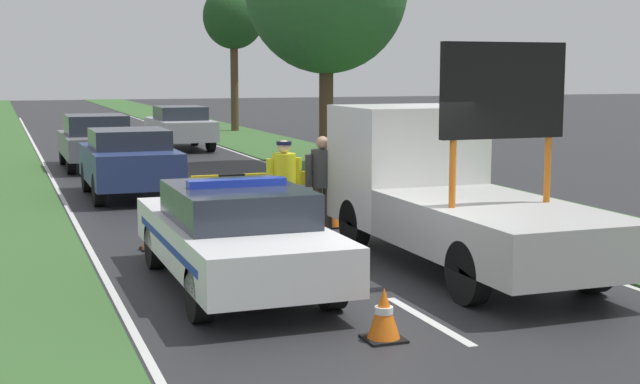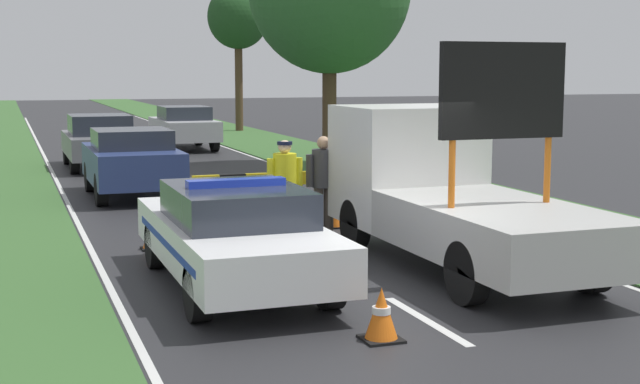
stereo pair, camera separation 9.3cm
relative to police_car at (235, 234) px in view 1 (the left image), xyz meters
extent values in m
plane|color=#28282B|center=(1.71, -1.13, -0.73)|extent=(160.00, 160.00, 0.00)
cube|color=silver|center=(1.71, -2.35, -0.73)|extent=(0.12, 2.15, 0.01)
cube|color=silver|center=(1.71, 4.17, -0.73)|extent=(0.12, 2.15, 0.01)
cube|color=silver|center=(1.71, 10.69, -0.73)|extent=(0.12, 2.15, 0.01)
cube|color=silver|center=(1.71, 17.22, -0.73)|extent=(0.12, 2.15, 0.01)
cube|color=silver|center=(1.71, 23.74, -0.73)|extent=(0.12, 2.15, 0.01)
cube|color=silver|center=(1.71, 30.26, -0.73)|extent=(0.12, 2.15, 0.01)
cube|color=silver|center=(1.71, 36.78, -0.73)|extent=(0.12, 2.15, 0.01)
cube|color=silver|center=(1.71, 43.30, -0.73)|extent=(0.12, 2.15, 0.01)
cube|color=silver|center=(-1.61, 14.82, -0.73)|extent=(0.10, 62.58, 0.01)
cube|color=silver|center=(5.03, 14.82, -0.73)|extent=(0.10, 62.58, 0.01)
cube|color=#38602D|center=(7.01, 18.87, -0.72)|extent=(3.77, 120.00, 0.03)
cube|color=white|center=(0.00, 0.02, -0.10)|extent=(1.87, 4.88, 0.59)
cube|color=#282D38|center=(0.00, -0.12, 0.43)|extent=(1.65, 2.24, 0.46)
cylinder|color=black|center=(-0.82, 1.53, -0.39)|extent=(0.24, 0.68, 0.68)
cylinder|color=black|center=(0.82, 1.53, -0.39)|extent=(0.24, 0.68, 0.68)
cylinder|color=black|center=(-0.82, -1.49, -0.39)|extent=(0.24, 0.68, 0.68)
cylinder|color=black|center=(0.82, -1.49, -0.39)|extent=(0.24, 0.68, 0.68)
cube|color=#1E38C6|center=(0.00, -0.12, 0.71)|extent=(1.31, 0.24, 0.10)
cube|color=#193399|center=(0.00, 0.02, -0.07)|extent=(1.88, 4.00, 0.10)
cube|color=black|center=(0.00, 2.50, -0.16)|extent=(1.03, 0.08, 0.35)
cube|color=white|center=(3.42, 1.88, 0.63)|extent=(2.08, 1.95, 1.92)
cube|color=#232833|center=(3.42, 2.83, 0.98)|extent=(1.76, 0.04, 0.84)
cube|color=#B2B2AD|center=(3.42, -1.09, 0.02)|extent=(2.08, 3.98, 0.70)
cylinder|color=#D16619|center=(2.68, -1.09, 0.82)|extent=(0.09, 0.09, 0.90)
cylinder|color=#D16619|center=(4.15, -1.09, 0.82)|extent=(0.09, 0.09, 0.90)
cube|color=black|center=(3.42, -1.09, 1.91)|extent=(1.84, 0.12, 1.28)
cylinder|color=black|center=(2.50, 1.88, -0.32)|extent=(0.24, 0.81, 0.81)
cylinder|color=black|center=(4.33, 1.88, -0.32)|extent=(0.24, 0.81, 0.81)
cylinder|color=black|center=(2.50, -1.88, -0.32)|extent=(0.24, 0.81, 0.81)
cylinder|color=black|center=(4.33, -1.88, -0.32)|extent=(0.24, 0.81, 0.81)
cylinder|color=black|center=(0.47, 3.69, -0.30)|extent=(0.07, 0.07, 0.86)
cylinder|color=black|center=(2.76, 3.69, -0.30)|extent=(0.07, 0.07, 0.86)
cube|color=yellow|center=(0.42, 3.69, 0.24)|extent=(0.48, 0.08, 0.23)
cube|color=black|center=(0.90, 3.69, 0.24)|extent=(0.48, 0.08, 0.23)
cube|color=yellow|center=(1.37, 3.69, 0.24)|extent=(0.48, 0.08, 0.23)
cube|color=black|center=(1.85, 3.69, 0.24)|extent=(0.48, 0.08, 0.23)
cube|color=yellow|center=(2.33, 3.69, 0.24)|extent=(0.48, 0.08, 0.23)
cube|color=black|center=(2.81, 3.69, 0.24)|extent=(0.48, 0.08, 0.23)
cylinder|color=#191E38|center=(1.50, 2.80, -0.30)|extent=(0.16, 0.16, 0.87)
cylinder|color=#191E38|center=(1.68, 2.80, -0.30)|extent=(0.16, 0.16, 0.87)
cylinder|color=yellow|center=(1.59, 2.80, 0.46)|extent=(0.40, 0.40, 0.65)
cylinder|color=yellow|center=(1.34, 2.80, 0.43)|extent=(0.13, 0.13, 0.55)
cylinder|color=yellow|center=(1.83, 2.80, 0.43)|extent=(0.13, 0.13, 0.55)
sphere|color=beige|center=(1.59, 2.80, 0.90)|extent=(0.22, 0.22, 0.22)
cylinder|color=#141933|center=(1.59, 2.80, 0.96)|extent=(0.26, 0.26, 0.06)
cylinder|color=brown|center=(2.27, 3.02, -0.29)|extent=(0.17, 0.17, 0.88)
cylinder|color=brown|center=(2.45, 3.02, -0.29)|extent=(0.17, 0.17, 0.88)
cylinder|color=#3D3D42|center=(2.36, 3.02, 0.48)|extent=(0.40, 0.40, 0.66)
cylinder|color=#3D3D42|center=(2.11, 3.02, 0.45)|extent=(0.13, 0.13, 0.56)
cylinder|color=#3D3D42|center=(2.61, 3.02, 0.45)|extent=(0.13, 0.13, 0.56)
sphere|color=tan|center=(2.36, 3.02, 0.93)|extent=(0.23, 0.23, 0.23)
cube|color=black|center=(2.86, 3.82, -0.72)|extent=(0.36, 0.36, 0.03)
cone|color=orange|center=(2.86, 3.82, -0.46)|extent=(0.31, 0.31, 0.48)
cylinder|color=white|center=(2.86, 3.82, -0.44)|extent=(0.17, 0.17, 0.07)
cube|color=black|center=(0.90, -2.88, -0.72)|extent=(0.42, 0.42, 0.03)
cone|color=orange|center=(0.90, -2.88, -0.42)|extent=(0.36, 0.36, 0.56)
cylinder|color=white|center=(0.90, -2.88, -0.39)|extent=(0.20, 0.20, 0.08)
cube|color=black|center=(-0.66, 2.92, -0.72)|extent=(0.35, 0.35, 0.03)
cone|color=orange|center=(-0.66, 2.92, -0.47)|extent=(0.30, 0.30, 0.46)
cylinder|color=white|center=(-0.66, 2.92, -0.45)|extent=(0.17, 0.17, 0.06)
cube|color=navy|center=(-0.12, 9.22, 0.02)|extent=(1.90, 4.01, 0.78)
cube|color=#282D38|center=(-0.12, 9.10, 0.62)|extent=(1.67, 1.84, 0.44)
cylinder|color=black|center=(-0.95, 10.46, -0.37)|extent=(0.24, 0.72, 0.72)
cylinder|color=black|center=(0.71, 10.46, -0.37)|extent=(0.24, 0.72, 0.72)
cylinder|color=black|center=(-0.95, 7.98, -0.37)|extent=(0.24, 0.72, 0.72)
cylinder|color=black|center=(0.71, 7.98, -0.37)|extent=(0.24, 0.72, 0.72)
cube|color=slate|center=(-0.18, 15.75, -0.03)|extent=(1.95, 4.49, 0.63)
cube|color=#282D38|center=(-0.18, 15.61, 0.57)|extent=(1.71, 2.06, 0.58)
cylinder|color=black|center=(-1.03, 17.14, -0.35)|extent=(0.24, 0.77, 0.77)
cylinder|color=black|center=(0.67, 17.14, -0.35)|extent=(0.24, 0.77, 0.77)
cylinder|color=black|center=(-1.03, 14.36, -0.35)|extent=(0.24, 0.77, 0.77)
cylinder|color=black|center=(0.67, 14.36, -0.35)|extent=(0.24, 0.77, 0.77)
cube|color=#B2B2B7|center=(3.43, 21.30, 0.01)|extent=(1.90, 4.55, 0.71)
cube|color=#282D38|center=(3.43, 21.17, 0.61)|extent=(1.67, 2.09, 0.48)
cylinder|color=black|center=(2.60, 22.71, -0.34)|extent=(0.24, 0.77, 0.77)
cylinder|color=black|center=(4.26, 22.71, -0.34)|extent=(0.24, 0.77, 0.77)
cylinder|color=black|center=(2.60, 19.89, -0.34)|extent=(0.24, 0.77, 0.77)
cylinder|color=black|center=(4.26, 19.89, -0.34)|extent=(0.24, 0.77, 0.77)
cylinder|color=#4C3823|center=(7.78, 29.99, 1.43)|extent=(0.37, 0.37, 4.32)
ellipsoid|color=#1E471E|center=(7.78, 29.99, 4.67)|extent=(2.89, 2.89, 3.03)
cylinder|color=#4C3823|center=(6.36, 13.62, 1.03)|extent=(0.42, 0.42, 3.52)
camera|label=1|loc=(-2.94, -11.45, 2.18)|focal=50.00mm
camera|label=2|loc=(-2.86, -11.48, 2.18)|focal=50.00mm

